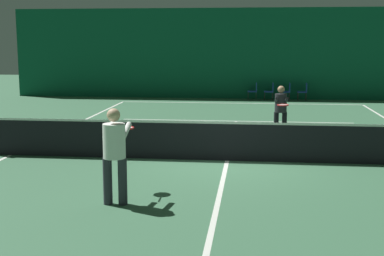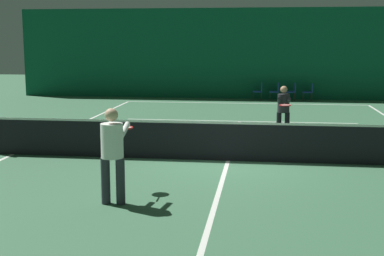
# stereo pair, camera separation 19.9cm
# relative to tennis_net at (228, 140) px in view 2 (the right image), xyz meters

# --- Properties ---
(ground_plane) EXTENTS (60.00, 60.00, 0.00)m
(ground_plane) POSITION_rel_tennis_net_xyz_m (0.00, 0.00, -0.51)
(ground_plane) COLOR #386647
(backdrop_curtain) EXTENTS (23.00, 0.12, 4.43)m
(backdrop_curtain) POSITION_rel_tennis_net_xyz_m (0.00, 13.93, 1.70)
(backdrop_curtain) COLOR #0F5138
(backdrop_curtain) RESTS_ON ground
(court_line_baseline_far) EXTENTS (11.00, 0.10, 0.00)m
(court_line_baseline_far) POSITION_rel_tennis_net_xyz_m (0.00, 11.90, -0.51)
(court_line_baseline_far) COLOR silver
(court_line_baseline_far) RESTS_ON ground
(court_line_service_far) EXTENTS (8.25, 0.10, 0.00)m
(court_line_service_far) POSITION_rel_tennis_net_xyz_m (0.00, 6.40, -0.51)
(court_line_service_far) COLOR silver
(court_line_service_far) RESTS_ON ground
(court_line_sideline_left) EXTENTS (0.10, 23.80, 0.00)m
(court_line_sideline_left) POSITION_rel_tennis_net_xyz_m (-5.50, 0.00, -0.51)
(court_line_sideline_left) COLOR silver
(court_line_sideline_left) RESTS_ON ground
(court_line_centre) EXTENTS (0.10, 12.80, 0.00)m
(court_line_centre) POSITION_rel_tennis_net_xyz_m (0.00, 0.00, -0.51)
(court_line_centre) COLOR silver
(court_line_centre) RESTS_ON ground
(tennis_net) EXTENTS (12.00, 0.10, 1.07)m
(tennis_net) POSITION_rel_tennis_net_xyz_m (0.00, 0.00, 0.00)
(tennis_net) COLOR black
(tennis_net) RESTS_ON ground
(player_near) EXTENTS (0.44, 1.38, 1.72)m
(player_near) POSITION_rel_tennis_net_xyz_m (-1.80, -3.66, 0.49)
(player_near) COLOR #2D2D38
(player_near) RESTS_ON ground
(player_far) EXTENTS (0.39, 1.30, 1.55)m
(player_far) POSITION_rel_tennis_net_xyz_m (1.42, 3.30, 0.39)
(player_far) COLOR black
(player_far) RESTS_ON ground
(courtside_chair_0) EXTENTS (0.44, 0.44, 0.84)m
(courtside_chair_0) POSITION_rel_tennis_net_xyz_m (0.62, 13.38, -0.03)
(courtside_chair_0) COLOR #2D2D2D
(courtside_chair_0) RESTS_ON ground
(courtside_chair_1) EXTENTS (0.44, 0.44, 0.84)m
(courtside_chair_1) POSITION_rel_tennis_net_xyz_m (1.41, 13.38, -0.03)
(courtside_chair_1) COLOR #2D2D2D
(courtside_chair_1) RESTS_ON ground
(courtside_chair_2) EXTENTS (0.44, 0.44, 0.84)m
(courtside_chair_2) POSITION_rel_tennis_net_xyz_m (2.20, 13.38, -0.03)
(courtside_chair_2) COLOR #2D2D2D
(courtside_chair_2) RESTS_ON ground
(courtside_chair_3) EXTENTS (0.44, 0.44, 0.84)m
(courtside_chair_3) POSITION_rel_tennis_net_xyz_m (3.00, 13.38, -0.03)
(courtside_chair_3) COLOR #2D2D2D
(courtside_chair_3) RESTS_ON ground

